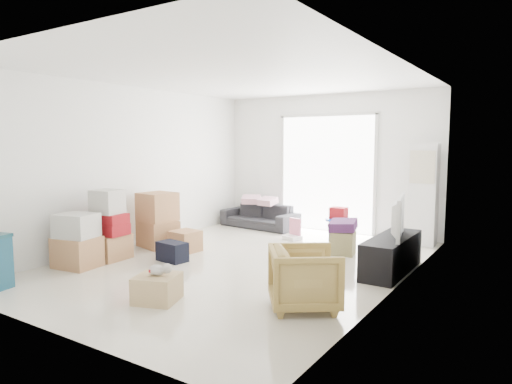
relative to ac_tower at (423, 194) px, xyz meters
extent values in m
cube|color=beige|center=(-1.95, -2.65, -0.99)|extent=(4.50, 6.00, 0.24)
cube|color=white|center=(-1.95, -2.65, 1.95)|extent=(4.50, 6.00, 0.24)
cube|color=white|center=(-1.95, 0.47, 0.48)|extent=(4.50, 0.24, 2.70)
cube|color=white|center=(-1.95, -5.77, 0.48)|extent=(4.50, 0.24, 2.70)
cube|color=white|center=(-4.32, -2.65, 0.48)|extent=(0.24, 6.00, 2.70)
cube|color=white|center=(0.42, -2.65, 0.48)|extent=(0.24, 6.00, 2.70)
cube|color=white|center=(-1.95, 0.33, 0.27)|extent=(2.00, 0.01, 2.30)
cube|color=silver|center=(-2.95, 0.32, 0.27)|extent=(0.06, 0.04, 2.30)
cube|color=silver|center=(-0.95, 0.32, 0.27)|extent=(0.06, 0.04, 2.30)
cube|color=silver|center=(-1.95, 0.32, 1.42)|extent=(2.10, 0.04, 0.06)
cube|color=silver|center=(0.00, 0.00, 0.00)|extent=(0.45, 0.30, 1.75)
cube|color=black|center=(0.05, -1.94, -0.63)|extent=(0.44, 1.46, 0.49)
imported|color=black|center=(0.05, -1.94, -0.33)|extent=(0.74, 1.05, 0.13)
imported|color=#29292E|center=(-3.22, -0.15, -0.55)|extent=(1.69, 0.64, 0.65)
cube|color=#D99EB2|center=(-3.43, -0.14, -0.17)|extent=(0.49, 0.46, 0.13)
cube|color=#D99EB2|center=(-3.00, -0.19, -0.17)|extent=(0.35, 0.29, 0.11)
imported|color=tan|center=(-0.32, -3.81, -0.51)|extent=(0.95, 0.96, 0.72)
cube|color=tan|center=(-3.75, -4.11, -0.66)|extent=(0.63, 0.55, 0.43)
cube|color=silver|center=(-3.75, -4.11, -0.28)|extent=(0.61, 0.53, 0.33)
cube|color=tan|center=(-3.75, -3.57, -0.69)|extent=(0.55, 0.55, 0.38)
cube|color=maroon|center=(-3.75, -3.57, -0.41)|extent=(0.59, 0.41, 0.17)
cube|color=maroon|center=(-3.75, -3.57, -0.25)|extent=(0.57, 0.40, 0.15)
cube|color=silver|center=(-3.75, -3.57, 0.00)|extent=(0.44, 0.43, 0.36)
cube|color=tan|center=(-3.72, -2.56, -0.65)|extent=(0.72, 0.64, 0.44)
cube|color=tan|center=(-3.72, -2.56, -0.19)|extent=(0.58, 0.58, 0.48)
cube|color=tan|center=(-3.10, -2.58, -0.70)|extent=(0.45, 0.45, 0.34)
cube|color=black|center=(-2.85, -3.15, -0.73)|extent=(0.48, 0.32, 0.29)
cube|color=#989058|center=(-0.89, -1.37, -0.69)|extent=(0.43, 0.43, 0.36)
cube|color=#4D2256|center=(-0.89, -1.37, -0.44)|extent=(0.47, 0.47, 0.14)
cylinder|color=#1341B8|center=(-1.34, -0.47, -0.49)|extent=(0.47, 0.47, 0.04)
cylinder|color=#1341B8|center=(-1.22, -0.35, -0.69)|extent=(0.04, 0.04, 0.36)
cylinder|color=#1341B8|center=(-1.46, -0.35, -0.69)|extent=(0.04, 0.04, 0.36)
cylinder|color=#1341B8|center=(-1.46, -0.59, -0.69)|extent=(0.04, 0.04, 0.36)
cylinder|color=#1341B8|center=(-1.22, -0.59, -0.69)|extent=(0.04, 0.04, 0.36)
cube|color=maroon|center=(-1.34, -0.47, -0.37)|extent=(0.28, 0.22, 0.20)
cube|color=silver|center=(-2.07, -0.84, -0.84)|extent=(0.34, 0.32, 0.07)
cube|color=pink|center=(-2.07, -0.74, -0.65)|extent=(0.26, 0.11, 0.31)
cube|color=tan|center=(-1.79, -4.51, -0.73)|extent=(0.57, 0.57, 0.30)
ellipsoid|color=#B2ADA8|center=(-1.79, -4.51, -0.52)|extent=(0.22, 0.15, 0.12)
cube|color=red|center=(-1.79, -4.51, -0.52)|extent=(0.18, 0.16, 0.03)
sphere|color=#B2ADA8|center=(-1.66, -4.48, -0.49)|extent=(0.11, 0.11, 0.11)
camera|label=1|loc=(1.80, -8.03, 0.88)|focal=32.00mm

